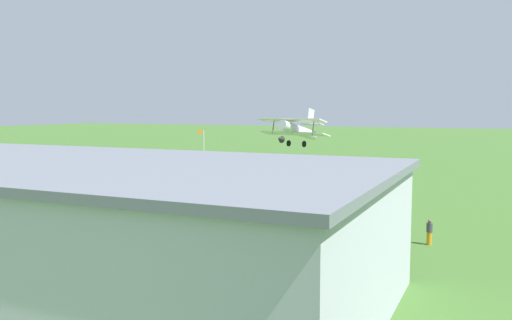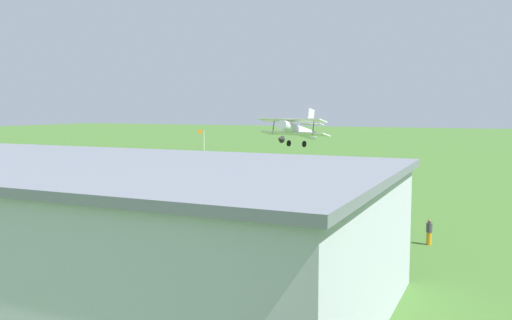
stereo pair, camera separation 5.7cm
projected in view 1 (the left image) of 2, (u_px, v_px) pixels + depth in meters
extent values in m
plane|color=#3D6628|center=(281.00, 191.00, 56.45)|extent=(400.00, 400.00, 0.00)
cube|color=#B7BCC6|center=(61.00, 226.00, 26.29)|extent=(31.22, 15.11, 5.84)
cube|color=slate|center=(59.00, 163.00, 26.00)|extent=(31.82, 15.72, 0.35)
cube|color=#384251|center=(151.00, 211.00, 33.04)|extent=(10.00, 0.29, 4.79)
cylinder|color=silver|center=(298.00, 130.00, 56.02)|extent=(2.43, 6.27, 2.31)
cone|color=black|center=(280.00, 139.00, 53.44)|extent=(0.89, 0.98, 0.84)
cube|color=silver|center=(295.00, 134.00, 55.51)|extent=(7.74, 3.29, 0.46)
cube|color=silver|center=(291.00, 120.00, 54.83)|extent=(7.74, 3.29, 0.46)
cube|color=silver|center=(311.00, 115.00, 57.84)|extent=(0.41, 1.34, 1.51)
cube|color=silver|center=(312.00, 124.00, 58.11)|extent=(2.74, 1.48, 0.27)
cylinder|color=black|center=(289.00, 143.00, 56.46)|extent=(0.28, 0.66, 0.64)
cylinder|color=black|center=(304.00, 144.00, 55.32)|extent=(0.28, 0.66, 0.64)
cylinder|color=#332D28|center=(273.00, 126.00, 56.63)|extent=(0.17, 0.41, 1.50)
cylinder|color=#332D28|center=(313.00, 127.00, 53.71)|extent=(0.17, 0.41, 1.50)
cube|color=white|center=(40.00, 205.00, 44.69)|extent=(2.16, 4.52, 0.75)
cube|color=#2D3842|center=(39.00, 197.00, 44.62)|extent=(1.78, 2.58, 0.59)
cylinder|color=black|center=(32.00, 213.00, 43.00)|extent=(0.28, 0.66, 0.64)
cylinder|color=black|center=(17.00, 211.00, 43.85)|extent=(0.28, 0.66, 0.64)
cylinder|color=black|center=(62.00, 207.00, 45.60)|extent=(0.28, 0.66, 0.64)
cylinder|color=black|center=(47.00, 206.00, 46.45)|extent=(0.28, 0.66, 0.64)
cylinder|color=black|center=(1.00, 202.00, 48.20)|extent=(0.24, 0.65, 0.64)
cylinder|color=#72338C|center=(374.00, 231.00, 36.57)|extent=(0.44, 0.44, 0.79)
cylinder|color=#B23333|center=(374.00, 221.00, 36.50)|extent=(0.52, 0.52, 0.56)
sphere|color=brown|center=(374.00, 215.00, 36.46)|extent=(0.21, 0.21, 0.21)
cylinder|color=#B23333|center=(397.00, 226.00, 37.83)|extent=(0.34, 0.34, 0.86)
cylinder|color=#72338C|center=(397.00, 216.00, 37.76)|extent=(0.40, 0.40, 0.61)
sphere|color=beige|center=(397.00, 210.00, 37.72)|extent=(0.23, 0.23, 0.23)
cylinder|color=#33723F|center=(336.00, 220.00, 39.76)|extent=(0.39, 0.39, 0.88)
cylinder|color=#72338C|center=(336.00, 210.00, 39.69)|extent=(0.47, 0.47, 0.62)
sphere|color=beige|center=(336.00, 205.00, 39.65)|extent=(0.24, 0.24, 0.24)
cylinder|color=#B23333|center=(364.00, 223.00, 39.00)|extent=(0.43, 0.43, 0.83)
cylinder|color=#72338C|center=(364.00, 213.00, 38.93)|extent=(0.51, 0.51, 0.59)
sphere|color=beige|center=(364.00, 208.00, 38.89)|extent=(0.23, 0.23, 0.23)
cylinder|color=orange|center=(429.00, 238.00, 34.34)|extent=(0.45, 0.45, 0.82)
cylinder|color=#3F3F47|center=(429.00, 227.00, 34.27)|extent=(0.53, 0.53, 0.58)
sphere|color=brown|center=(430.00, 221.00, 34.23)|extent=(0.22, 0.22, 0.22)
cylinder|color=silver|center=(204.00, 151.00, 74.34)|extent=(0.12, 0.12, 5.65)
cone|color=orange|center=(199.00, 131.00, 74.37)|extent=(1.28, 1.39, 0.60)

